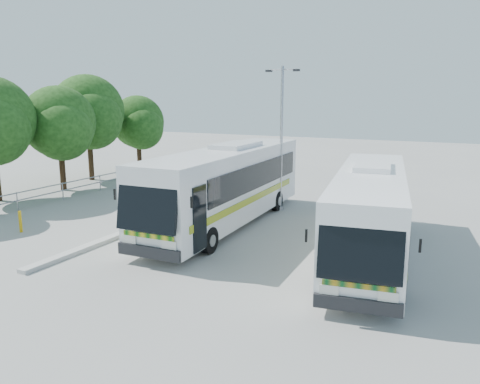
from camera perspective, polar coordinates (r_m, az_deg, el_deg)
The scene contains 10 objects.
ground at distance 19.99m, azimuth -7.29°, elevation -5.38°, with size 100.00×100.00×0.00m, color gray.
kerb_divider at distance 22.82m, azimuth -9.31°, elevation -3.12°, with size 0.40×16.00×0.15m, color #B2B2AD.
railing at distance 29.15m, azimuth -19.39°, elevation 0.89°, with size 0.06×22.00×1.00m.
tree_far_c at distance 31.04m, azimuth -21.12°, elevation 7.93°, with size 4.97×4.69×6.49m.
tree_far_d at distance 34.45m, azimuth -17.97°, elevation 9.35°, with size 5.62×5.30×7.33m.
tree_far_e at distance 37.40m, azimuth -12.26°, elevation 8.34°, with size 4.54×4.28×5.92m.
coach_main at distance 21.24m, azimuth -1.60°, elevation 0.99°, with size 3.05×12.60×3.47m.
coach_adjacent at distance 17.65m, azimuth 15.49°, elevation -2.19°, with size 4.02×11.53×3.14m.
lamppost at distance 23.89m, azimuth 5.07°, elevation 7.24°, with size 1.78×0.17×7.28m.
bollard at distance 22.43m, azimuth -25.20°, elevation -3.28°, with size 0.13×0.13×0.95m, color #C5930B.
Camera 1 is at (10.76, -15.83, 5.77)m, focal length 35.00 mm.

